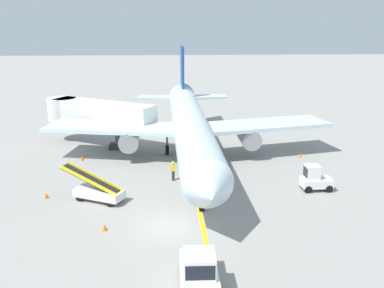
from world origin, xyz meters
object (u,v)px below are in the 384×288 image
pushback_tug (199,271)px  ground_crew_marshaller (173,170)px  safety_cone_nose_left (46,195)px  airliner (190,125)px  safety_cone_wingtip_left (105,227)px  safety_cone_tail_area (82,158)px  belt_loader_forward_hold (98,191)px  safety_cone_nose_right (209,150)px  baggage_tug_near_wing (315,179)px  safety_cone_wingtip_right (300,155)px  jet_bridge (93,113)px

pushback_tug → ground_crew_marshaller: 15.13m
safety_cone_nose_left → airliner: bearing=38.4°
airliner → safety_cone_wingtip_left: size_ratio=80.11×
ground_crew_marshaller → safety_cone_tail_area: bearing=146.4°
belt_loader_forward_hold → safety_cone_nose_right: bearing=50.4°
ground_crew_marshaller → safety_cone_nose_right: size_ratio=3.86×
airliner → baggage_tug_near_wing: airliner is taller
ground_crew_marshaller → safety_cone_wingtip_right: ground_crew_marshaller is taller
pushback_tug → safety_cone_nose_left: size_ratio=8.27×
airliner → safety_cone_wingtip_left: (-6.28, -14.58, -3.20)m
safety_cone_nose_right → safety_cone_wingtip_right: same height
safety_cone_wingtip_right → safety_cone_wingtip_left: bearing=-140.5°
belt_loader_forward_hold → safety_cone_wingtip_left: bearing=-76.5°
jet_bridge → safety_cone_nose_left: 14.94m
pushback_tug → airliner: bearing=88.2°
safety_cone_nose_left → safety_cone_nose_right: same height
jet_bridge → pushback_tug: bearing=-70.2°
jet_bridge → ground_crew_marshaller: size_ratio=7.27×
pushback_tug → belt_loader_forward_hold: bearing=121.1°
belt_loader_forward_hold → safety_cone_wingtip_left: (1.16, -4.84, -0.56)m
airliner → pushback_tug: 21.16m
safety_cone_nose_left → safety_cone_wingtip_left: size_ratio=1.00×
airliner → safety_cone_wingtip_left: airliner is taller
safety_cone_nose_right → baggage_tug_near_wing: bearing=-54.9°
safety_cone_wingtip_right → safety_cone_tail_area: 21.50m
safety_cone_tail_area → belt_loader_forward_hold: bearing=-72.5°
pushback_tug → baggage_tug_near_wing: 15.95m
safety_cone_wingtip_left → safety_cone_wingtip_right: 22.42m
airliner → safety_cone_nose_right: 4.24m
safety_cone_nose_right → safety_cone_wingtip_left: (-8.40, -16.39, 0.00)m
safety_cone_nose_right → safety_cone_tail_area: same height
baggage_tug_near_wing → belt_loader_forward_hold: size_ratio=0.48×
airliner → pushback_tug: airliner is taller
airliner → safety_cone_wingtip_right: (11.01, -0.31, -3.20)m
safety_cone_nose_left → safety_cone_wingtip_left: bearing=-46.5°
pushback_tug → ground_crew_marshaller: bearing=94.1°
baggage_tug_near_wing → safety_cone_wingtip_left: baggage_tug_near_wing is taller
safety_cone_wingtip_right → safety_cone_tail_area: bearing=179.4°
safety_cone_wingtip_left → ground_crew_marshaller: bearing=62.3°
safety_cone_nose_right → airliner: bearing=-139.5°
jet_bridge → ground_crew_marshaller: 14.36m
safety_cone_wingtip_right → jet_bridge: bearing=164.9°
belt_loader_forward_hold → safety_cone_nose_left: belt_loader_forward_hold is taller
belt_loader_forward_hold → safety_cone_wingtip_right: bearing=27.1°
baggage_tug_near_wing → safety_cone_tail_area: (-20.00, 8.62, -0.71)m
airliner → safety_cone_wingtip_left: bearing=-113.3°
pushback_tug → safety_cone_wingtip_left: bearing=131.2°
airliner → safety_cone_nose_left: size_ratio=80.11×
safety_cone_wingtip_right → safety_cone_nose_left: bearing=-158.6°
safety_cone_nose_right → safety_cone_tail_area: 12.75m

